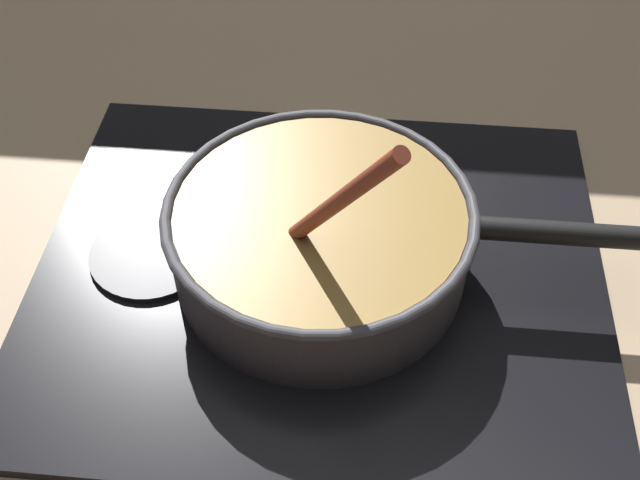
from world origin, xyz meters
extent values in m
cube|color=#9E8466|center=(0.00, 0.00, -0.02)|extent=(2.40, 1.60, 0.04)
cube|color=black|center=(0.03, 0.07, 0.01)|extent=(0.56, 0.48, 0.01)
torus|color=#592D0C|center=(0.03, 0.07, 0.02)|extent=(0.18, 0.18, 0.01)
cylinder|color=#262628|center=(-0.14, 0.07, 0.01)|extent=(0.12, 0.12, 0.01)
cylinder|color=#38383D|center=(0.03, 0.07, 0.05)|extent=(0.28, 0.28, 0.08)
cylinder|color=olive|center=(0.03, 0.07, 0.06)|extent=(0.27, 0.27, 0.07)
torus|color=#38383D|center=(0.03, 0.07, 0.09)|extent=(0.29, 0.29, 0.01)
cylinder|color=black|center=(0.25, 0.07, 0.08)|extent=(0.16, 0.02, 0.02)
cylinder|color=beige|center=(0.10, 0.11, 0.08)|extent=(0.04, 0.04, 0.01)
cylinder|color=#EDD88C|center=(0.01, 0.05, 0.08)|extent=(0.03, 0.03, 0.01)
cylinder|color=#E5CC7A|center=(-0.05, 0.00, 0.08)|extent=(0.04, 0.04, 0.01)
cylinder|color=#EDD88C|center=(0.04, 0.14, 0.08)|extent=(0.03, 0.03, 0.01)
cylinder|color=#E5CC7A|center=(0.00, -0.01, 0.08)|extent=(0.04, 0.04, 0.01)
cylinder|color=#EDD88C|center=(-0.04, 0.13, 0.08)|extent=(0.03, 0.03, 0.01)
cylinder|color=maroon|center=(0.05, 0.01, 0.17)|extent=(0.11, 0.11, 0.19)
cube|color=brown|center=(0.00, 0.05, 0.08)|extent=(0.05, 0.05, 0.01)
camera|label=1|loc=(0.08, -0.44, 0.61)|focal=44.49mm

